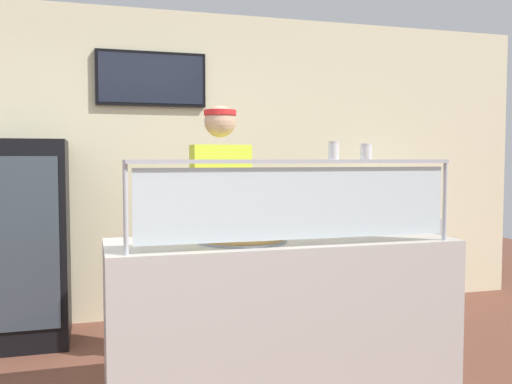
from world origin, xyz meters
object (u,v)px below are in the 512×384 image
pizza_server (240,235)px  worker_figure (221,219)px  pizza_tray (241,238)px  parmesan_shaker (334,152)px  pizza_box_stack (391,207)px  pepper_flake_shaker (366,153)px  drink_fridge (20,242)px

pizza_server → worker_figure: worker_figure is taller
pizza_tray → parmesan_shaker: bearing=-32.3°
pizza_tray → parmesan_shaker: size_ratio=5.32×
pizza_box_stack → parmesan_shaker: bearing=-127.7°
pizza_server → worker_figure: bearing=100.5°
pepper_flake_shaker → pizza_server: bearing=158.1°
pepper_flake_shaker → pizza_box_stack: bearing=56.3°
pizza_server → drink_fridge: drink_fridge is taller
pizza_tray → drink_fridge: size_ratio=0.33×
pepper_flake_shaker → worker_figure: 1.17m
parmesan_shaker → pizza_box_stack: parmesan_shaker is taller
pizza_tray → parmesan_shaker: 0.70m
pizza_server → pepper_flake_shaker: pepper_flake_shaker is taller
worker_figure → pizza_box_stack: (1.78, 0.87, -0.03)m
pizza_tray → pepper_flake_shaker: pepper_flake_shaker is taller
parmesan_shaker → pepper_flake_shaker: bearing=0.0°
pizza_box_stack → pizza_tray: bearing=-140.2°
pizza_tray → pizza_server: size_ratio=1.81×
parmesan_shaker → pizza_box_stack: bearing=52.3°
pepper_flake_shaker → drink_fridge: (-1.94, 1.83, -0.67)m
pizza_server → pepper_flake_shaker: 0.82m
drink_fridge → pizza_box_stack: size_ratio=3.69×
pizza_tray → pizza_server: 0.03m
pizza_tray → pizza_server: (-0.01, -0.02, 0.02)m
pizza_tray → pepper_flake_shaker: (0.62, -0.27, 0.47)m
pepper_flake_shaker → drink_fridge: size_ratio=0.05×
parmesan_shaker → pepper_flake_shaker: 0.19m
pepper_flake_shaker → pizza_box_stack: size_ratio=0.20×
parmesan_shaker → worker_figure: 1.09m
pizza_tray → drink_fridge: 2.05m
worker_figure → drink_fridge: 1.65m
worker_figure → pizza_tray: bearing=-93.1°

